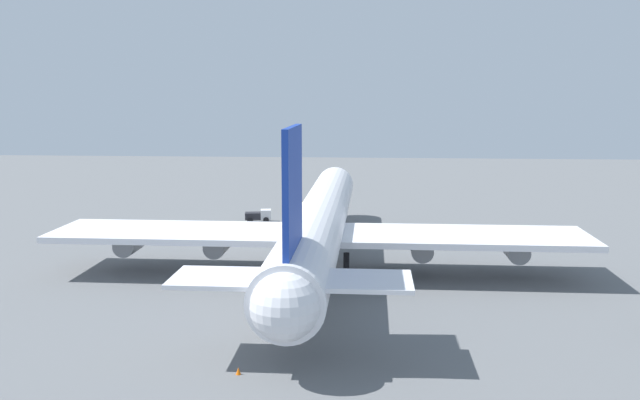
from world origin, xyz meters
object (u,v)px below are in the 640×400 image
(cargo_airplane, at_px, (320,223))
(fuel_truck, at_px, (259,215))
(catering_truck, at_px, (299,204))
(safety_cone_tail, at_px, (238,371))
(safety_cone_nose, at_px, (313,216))

(cargo_airplane, xyz_separation_m, fuel_truck, (29.40, 12.28, -4.49))
(catering_truck, height_order, safety_cone_tail, catering_truck)
(safety_cone_nose, bearing_deg, catering_truck, 22.17)
(safety_cone_nose, xyz_separation_m, safety_cone_tail, (-65.16, 0.00, -0.14))
(cargo_airplane, height_order, catering_truck, cargo_airplane)
(catering_truck, relative_size, safety_cone_nose, 5.54)
(cargo_airplane, distance_m, fuel_truck, 32.18)
(cargo_airplane, bearing_deg, safety_cone_nose, 6.33)
(cargo_airplane, relative_size, safety_cone_nose, 86.13)
(fuel_truck, bearing_deg, cargo_airplane, -157.32)
(fuel_truck, bearing_deg, safety_cone_nose, -66.72)
(safety_cone_nose, bearing_deg, cargo_airplane, -173.67)
(catering_truck, relative_size, safety_cone_tail, 8.27)
(cargo_airplane, xyz_separation_m, catering_truck, (41.33, 7.03, -4.40))
(cargo_airplane, bearing_deg, safety_cone_tail, 173.46)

